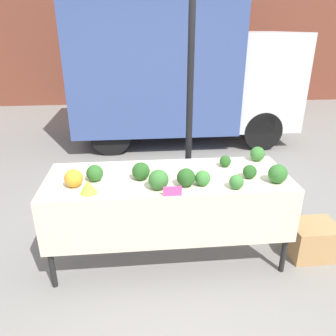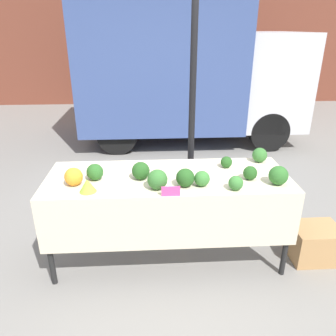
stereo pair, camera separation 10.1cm
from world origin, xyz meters
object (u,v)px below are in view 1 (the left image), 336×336
Objects in this scene: orange_cauliflower at (74,178)px; price_sign at (172,191)px; parked_truck at (176,67)px; produce_crate at (312,239)px.

price_sign is at bearing -17.17° from orange_cauliflower.
price_sign is at bearing -97.02° from parked_truck.
orange_cauliflower is at bearing -179.67° from produce_crate.
parked_truck is 4.30m from produce_crate.
orange_cauliflower is (-1.35, -4.02, -0.47)m from parked_truck.
parked_truck is at bearing 71.47° from orange_cauliflower.
produce_crate is at bearing -76.88° from parked_truck.
produce_crate is at bearing 10.35° from price_sign.
orange_cauliflower is 0.34× the size of produce_crate.
price_sign is (0.82, -0.25, -0.04)m from orange_cauliflower.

